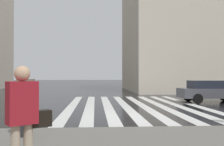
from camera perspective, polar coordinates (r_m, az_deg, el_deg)
name	(u,v)px	position (r m, az deg, el deg)	size (l,w,h in m)	color
ground_plane	(132,116)	(11.13, 4.46, -9.39)	(220.00, 220.00, 0.00)	black
zebra_crossing	(134,105)	(15.15, 4.75, -7.06)	(13.00, 7.50, 0.01)	silver
car_dark_grey	(211,91)	(18.02, 20.73, -3.61)	(1.85, 4.10, 1.41)	#4C4C51
pedestrian_in_red_jacket	(24,115)	(3.95, -18.62, -8.72)	(0.51, 0.63, 1.68)	maroon
pedestrian_by_billboard	(26,98)	(6.98, -18.29, -5.15)	(0.27, 0.42, 1.68)	#6B5B4C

